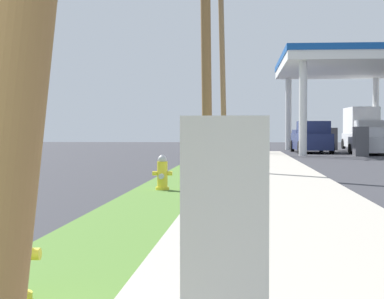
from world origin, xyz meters
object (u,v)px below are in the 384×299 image
utility_cabinet (226,248)px  car_silver_by_near_pump (373,142)px  truck_white_on_apron (363,129)px  fire_hydrant_third (199,156)px  truck_navy_at_forecourt (311,138)px  fire_hydrant_nearest (12,257)px  utility_pole_midground (206,10)px  utility_pole_background (222,67)px  fire_hydrant_second (162,174)px

utility_cabinet → car_silver_by_near_pump: (7.50, 35.45, -0.01)m
truck_white_on_apron → utility_cabinet: bearing=-100.8°
fire_hydrant_third → truck_navy_at_forecourt: size_ratio=0.14×
car_silver_by_near_pump → truck_white_on_apron: 10.52m
fire_hydrant_nearest → utility_pole_midground: (0.45, 16.64, 4.80)m
fire_hydrant_third → truck_white_on_apron: bearing=67.2°
utility_pole_background → truck_white_on_apron: utility_pole_background is taller
utility_pole_background → truck_navy_at_forecourt: bearing=26.1°
fire_hydrant_second → fire_hydrant_third: same height
car_silver_by_near_pump → truck_navy_at_forecourt: 4.48m
utility_pole_background → utility_pole_midground: bearing=-89.9°
car_silver_by_near_pump → utility_cabinet: bearing=-101.9°
utility_cabinet → fire_hydrant_third: bearing=94.2°
fire_hydrant_third → car_silver_by_near_pump: bearing=57.4°
fire_hydrant_nearest → truck_navy_at_forecourt: truck_navy_at_forecourt is taller
truck_navy_at_forecourt → fire_hydrant_second: bearing=-101.9°
fire_hydrant_nearest → utility_pole_background: size_ratio=0.07×
fire_hydrant_second → utility_cabinet: size_ratio=0.57×
fire_hydrant_second → truck_white_on_apron: size_ratio=0.12×
fire_hydrant_second → car_silver_by_near_pump: size_ratio=0.16×
fire_hydrant_nearest → truck_white_on_apron: size_ratio=0.12×
utility_cabinet → truck_navy_at_forecourt: bearing=83.6°
fire_hydrant_nearest → truck_navy_at_forecourt: size_ratio=0.14×
fire_hydrant_nearest → utility_pole_midground: size_ratio=0.07×
fire_hydrant_nearest → fire_hydrant_third: same height
utility_pole_background → truck_white_on_apron: 14.54m
utility_pole_midground → fire_hydrant_nearest: bearing=-91.6°
utility_pole_midground → car_silver_by_near_pump: 20.19m
utility_cabinet → car_silver_by_near_pump: bearing=78.1°
truck_white_on_apron → fire_hydrant_nearest: bearing=-103.0°
fire_hydrant_second → truck_white_on_apron: bearing=73.7°
utility_pole_midground → utility_pole_background: size_ratio=1.01×
utility_pole_midground → utility_pole_background: bearing=90.1°
utility_cabinet → utility_pole_background: bearing=91.9°
fire_hydrant_second → utility_pole_background: 26.00m
truck_navy_at_forecourt → car_silver_by_near_pump: bearing=-44.7°
car_silver_by_near_pump → truck_white_on_apron: bearing=83.1°
fire_hydrant_second → fire_hydrant_third: (0.05, 10.89, 0.00)m
fire_hydrant_nearest → utility_cabinet: bearing=-35.6°
utility_pole_background → car_silver_by_near_pump: bearing=-3.0°
utility_pole_background → fire_hydrant_nearest: bearing=-90.7°
fire_hydrant_third → utility_pole_background: size_ratio=0.07×
utility_pole_background → utility_cabinet: size_ratio=7.56×
utility_pole_midground → utility_cabinet: 18.38m
utility_pole_background → fire_hydrant_third: bearing=-91.5°
utility_pole_midground → fire_hydrant_third: bearing=97.2°
fire_hydrant_second → utility_pole_midground: bearing=86.3°
utility_pole_midground → truck_white_on_apron: 30.02m
utility_cabinet → truck_white_on_apron: bearing=79.2°
fire_hydrant_third → utility_pole_background: 15.42m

